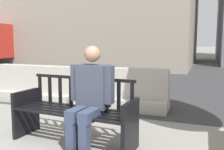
{
  "coord_description": "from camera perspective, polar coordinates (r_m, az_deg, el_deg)",
  "views": [
    {
      "loc": [
        1.55,
        -1.54,
        1.35
      ],
      "look_at": [
        -0.07,
        2.81,
        0.75
      ],
      "focal_mm": 40.0,
      "sensor_mm": 36.0,
      "label": 1
    }
  ],
  "objects": [
    {
      "name": "jersey_barrier_left",
      "position": [
        6.04,
        -17.16,
        -2.61
      ],
      "size": [
        2.01,
        0.71,
        0.84
      ],
      "color": "#ADA89E",
      "rests_on": "ground"
    },
    {
      "name": "street_bench",
      "position": [
        3.44,
        -8.65,
        -8.81
      ],
      "size": [
        1.72,
        0.64,
        0.88
      ],
      "color": "black",
      "rests_on": "ground"
    },
    {
      "name": "seated_person",
      "position": [
        3.18,
        -5.15,
        -4.63
      ],
      "size": [
        0.59,
        0.74,
        1.31
      ],
      "color": "#383D4C",
      "rests_on": "ground"
    },
    {
      "name": "jersey_barrier_centre",
      "position": [
        5.19,
        1.74,
        -3.88
      ],
      "size": [
        2.02,
        0.74,
        0.84
      ],
      "color": "#ADA89E",
      "rests_on": "ground"
    },
    {
      "name": "street_asphalt",
      "position": [
        10.45,
        11.66,
        -0.22
      ],
      "size": [
        120.0,
        12.0,
        0.01
      ],
      "primitive_type": "cube",
      "color": "#333335",
      "rests_on": "ground"
    }
  ]
}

